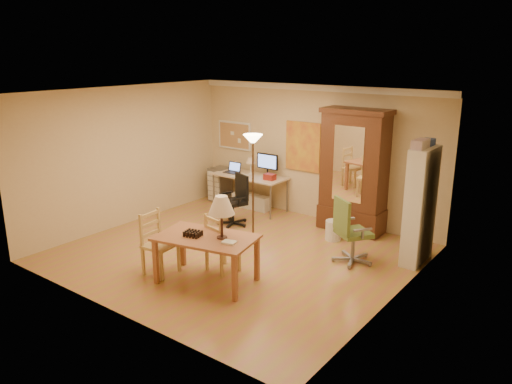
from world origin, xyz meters
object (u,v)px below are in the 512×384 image
Objects in this scene: bookshelf at (420,206)px; dining_table at (212,228)px; armoire at (354,179)px; computer_desk at (252,188)px; office_chair_green at (351,245)px; office_chair_black at (234,212)px.

dining_table is at bearing -129.79° from bookshelf.
dining_table is 0.68× the size of armoire.
office_chair_green is at bearing -23.54° from computer_desk.
office_chair_black is (-1.37, 2.18, -0.59)m from dining_table.
bookshelf is (0.84, 0.67, 0.65)m from office_chair_green.
office_chair_black is 0.53× the size of bookshelf.
dining_table is 2.37m from office_chair_green.
armoire is (1.99, 1.12, 0.74)m from office_chair_black.
dining_table is at bearing -61.76° from computer_desk.
dining_table reaches higher than office_chair_green.
computer_desk is at bearing 170.46° from bookshelf.
armoire is at bearing 29.32° from office_chair_black.
armoire is (-0.68, 1.40, 0.72)m from office_chair_green.
armoire is at bearing 1.98° from computer_desk.
office_chair_green is at bearing 55.59° from dining_table.
office_chair_green is (1.30, 1.90, -0.56)m from dining_table.
armoire reaches higher than dining_table.
bookshelf is at bearing -9.54° from computer_desk.
office_chair_green is at bearing -141.38° from bookshelf.
computer_desk is at bearing 156.46° from office_chair_green.
office_chair_black is 2.69m from office_chair_green.
office_chair_black is 3.60m from bookshelf.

